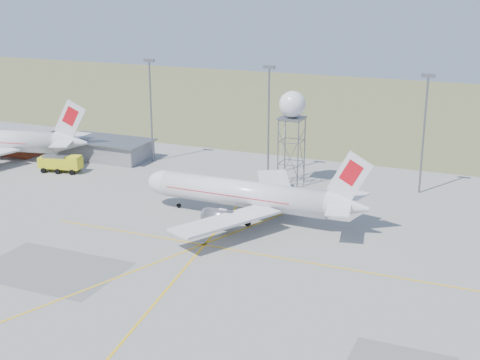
% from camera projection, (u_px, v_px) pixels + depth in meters
% --- Properties ---
extents(grass_strip, '(400.00, 120.00, 0.03)m').
position_uv_depth(grass_strip, '(396.00, 110.00, 187.33)').
color(grass_strip, brown).
rests_on(grass_strip, ground).
extents(building_grey, '(19.00, 10.00, 3.90)m').
position_uv_depth(building_grey, '(105.00, 149.00, 137.00)').
color(building_grey, gray).
rests_on(building_grey, ground).
extents(mast_a, '(2.20, 0.50, 20.50)m').
position_uv_depth(mast_a, '(151.00, 102.00, 132.04)').
color(mast_a, slate).
rests_on(mast_a, ground).
extents(mast_b, '(2.20, 0.50, 20.50)m').
position_uv_depth(mast_b, '(269.00, 112.00, 122.58)').
color(mast_b, slate).
rests_on(mast_b, ground).
extents(mast_c, '(2.20, 0.50, 20.50)m').
position_uv_depth(mast_c, '(424.00, 124.00, 111.98)').
color(mast_c, slate).
rests_on(mast_c, ground).
extents(airliner_main, '(36.68, 35.68, 12.48)m').
position_uv_depth(airliner_main, '(247.00, 195.00, 101.96)').
color(airliner_main, silver).
rests_on(airliner_main, ground).
extents(radar_tower, '(4.65, 4.65, 16.84)m').
position_uv_depth(radar_tower, '(292.00, 133.00, 117.56)').
color(radar_tower, slate).
rests_on(radar_tower, ground).
extents(fire_truck, '(8.58, 4.54, 3.28)m').
position_uv_depth(fire_truck, '(62.00, 164.00, 127.24)').
color(fire_truck, gold).
rests_on(fire_truck, ground).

